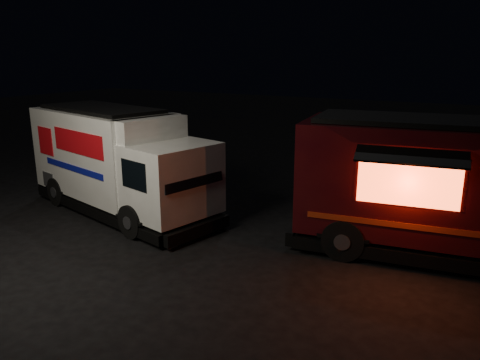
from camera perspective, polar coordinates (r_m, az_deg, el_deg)
name	(u,v)px	position (r m, az deg, el deg)	size (l,w,h in m)	color
ground	(144,234)	(12.78, -11.59, -6.43)	(80.00, 80.00, 0.00)	black
white_truck	(121,162)	(14.22, -14.26, 2.16)	(6.83, 2.33, 3.10)	white
red_truck	(446,189)	(11.75, 23.81, -1.04)	(6.94, 2.55, 3.23)	#3B0A0B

